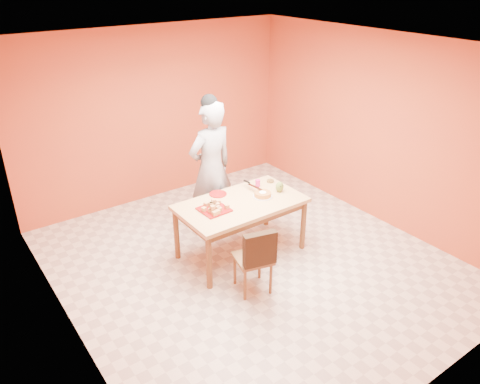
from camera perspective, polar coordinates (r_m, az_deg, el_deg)
floor at (r=6.12m, az=1.42°, el=-8.56°), size 5.00×5.00×0.00m
ceiling at (r=5.09m, az=1.76°, el=17.28°), size 5.00×5.00×0.00m
wall_back at (r=7.48m, az=-10.22°, el=9.20°), size 4.50×0.00×4.50m
wall_left at (r=4.60m, az=-21.43°, el=-3.51°), size 0.00×5.00×5.00m
wall_right at (r=6.97m, az=16.59°, el=7.26°), size 0.00×5.00×5.00m
dining_table at (r=5.96m, az=0.12°, el=-2.03°), size 1.60×0.90×0.76m
dining_chair at (r=5.41m, az=1.70°, el=-7.96°), size 0.49×0.55×0.87m
pastry_pile at (r=5.70m, az=-3.19°, el=-1.62°), size 0.30×0.30×0.10m
person at (r=6.41m, az=-3.55°, el=2.86°), size 0.73×0.51×1.91m
pastry_platter at (r=5.73m, az=-3.18°, el=-2.15°), size 0.35×0.35×0.02m
red_dinner_plate at (r=6.12m, az=-2.70°, el=-0.24°), size 0.26×0.26×0.01m
white_cake_plate at (r=6.06m, az=2.77°, el=-0.54°), size 0.28×0.28×0.01m
sponge_cake at (r=6.04m, az=2.78°, el=-0.27°), size 0.23×0.23×0.05m
cake_server at (r=6.16m, az=1.82°, el=0.62°), size 0.08×0.25×0.01m
egg_ornament at (r=6.18m, az=4.85°, el=0.63°), size 0.14×0.13×0.14m
magenta_glass at (r=6.32m, az=2.18°, el=1.09°), size 0.09×0.09×0.09m
checker_tin at (r=6.47m, az=3.71°, el=1.34°), size 0.10×0.10×0.03m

